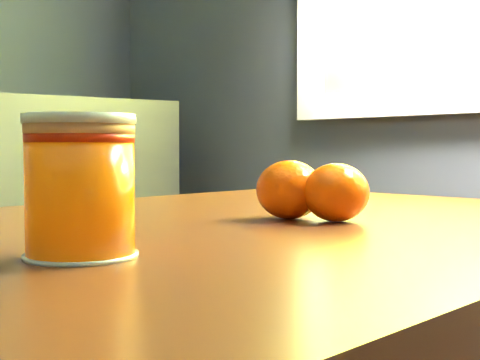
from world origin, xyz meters
TOP-DOWN VIEW (x-y plane):
  - table at (0.95, 0.09)m, footprint 1.01×0.78m
  - juice_glass at (0.75, -0.01)m, footprint 0.08×0.08m
  - orange_front at (1.03, 0.08)m, footprint 0.09×0.09m
  - orange_back at (1.05, 0.03)m, footprint 0.08×0.08m

SIDE VIEW (x-z plane):
  - table at x=0.95m, z-range 0.26..0.96m
  - orange_back at x=1.05m, z-range 0.70..0.76m
  - orange_front at x=1.03m, z-range 0.70..0.76m
  - juice_glass at x=0.75m, z-range 0.70..0.80m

